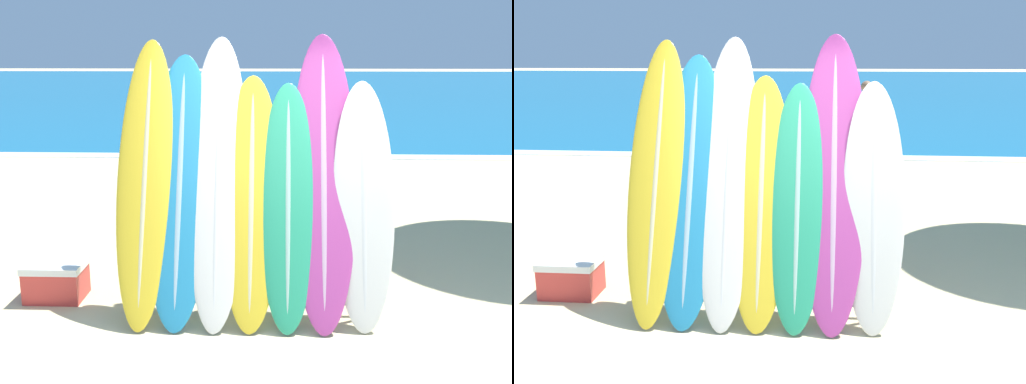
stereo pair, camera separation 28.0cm
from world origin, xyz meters
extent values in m
plane|color=beige|center=(0.00, 0.00, 0.00)|extent=(160.00, 160.00, 0.00)
cube|color=#146693|center=(0.00, 38.72, 0.00)|extent=(120.00, 60.00, 0.00)
cube|color=white|center=(0.00, 9.02, 0.01)|extent=(120.00, 0.60, 0.01)
cylinder|color=slate|center=(-1.36, 0.80, 0.45)|extent=(0.04, 0.04, 0.90)
cylinder|color=slate|center=(0.79, 0.80, 0.45)|extent=(0.04, 0.04, 0.90)
cylinder|color=slate|center=(-0.29, 0.80, 0.88)|extent=(2.19, 0.04, 0.04)
cylinder|color=slate|center=(-0.29, 0.80, 0.12)|extent=(2.19, 0.04, 0.04)
ellipsoid|color=yellow|center=(-1.22, 0.89, 1.20)|extent=(0.49, 1.13, 2.39)
ellipsoid|color=beige|center=(-1.22, 0.89, 1.20)|extent=(0.09, 1.09, 2.30)
ellipsoid|color=teal|center=(-0.92, 0.88, 1.13)|extent=(0.56, 1.07, 2.26)
ellipsoid|color=#98BACC|center=(-0.92, 0.88, 1.13)|extent=(0.10, 1.04, 2.17)
ellipsoid|color=silver|center=(-0.59, 0.91, 1.21)|extent=(0.52, 1.16, 2.42)
ellipsoid|color=silver|center=(-0.59, 0.91, 1.21)|extent=(0.09, 1.12, 2.32)
ellipsoid|color=yellow|center=(-0.30, 0.83, 1.04)|extent=(0.52, 0.98, 2.08)
ellipsoid|color=beige|center=(-0.30, 0.83, 1.04)|extent=(0.09, 0.95, 2.00)
ellipsoid|color=#289E70|center=(0.01, 0.81, 1.01)|extent=(0.49, 0.97, 2.02)
ellipsoid|color=#9AC3B3|center=(0.01, 0.81, 1.01)|extent=(0.09, 0.94, 1.94)
ellipsoid|color=#B23D8E|center=(0.32, 0.92, 1.22)|extent=(0.57, 1.17, 2.44)
ellipsoid|color=#CAA1BE|center=(0.32, 0.92, 1.22)|extent=(0.10, 1.13, 2.35)
ellipsoid|color=silver|center=(0.65, 0.82, 1.02)|extent=(0.52, 0.84, 2.03)
ellipsoid|color=silver|center=(0.65, 0.82, 1.02)|extent=(0.09, 0.81, 1.95)
cylinder|color=tan|center=(-1.63, 7.42, 0.36)|extent=(0.10, 0.10, 0.71)
cylinder|color=tan|center=(-1.47, 7.43, 0.36)|extent=(0.10, 0.10, 0.71)
cube|color=#282D38|center=(-1.55, 7.42, 0.61)|extent=(0.21, 0.15, 0.21)
cube|color=white|center=(-1.55, 7.42, 0.99)|extent=(0.23, 0.16, 0.56)
sphere|color=tan|center=(-1.55, 7.42, 1.40)|extent=(0.20, 0.20, 0.20)
cylinder|color=#846047|center=(1.14, 7.93, 0.41)|extent=(0.11, 0.11, 0.81)
cylinder|color=#846047|center=(1.02, 8.06, 0.41)|extent=(0.11, 0.11, 0.81)
cube|color=#282D38|center=(1.08, 8.00, 0.69)|extent=(0.26, 0.26, 0.24)
cube|color=#3370BC|center=(1.08, 8.00, 1.13)|extent=(0.28, 0.29, 0.64)
sphere|color=#846047|center=(1.08, 8.00, 1.60)|extent=(0.23, 0.23, 0.23)
cube|color=red|center=(-2.15, 1.09, 0.15)|extent=(0.52, 0.39, 0.29)
cube|color=white|center=(-2.15, 1.09, 0.32)|extent=(0.54, 0.41, 0.06)
camera|label=1|loc=(-0.07, -4.12, 2.27)|focal=42.00mm
camera|label=2|loc=(0.21, -4.10, 2.27)|focal=42.00mm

